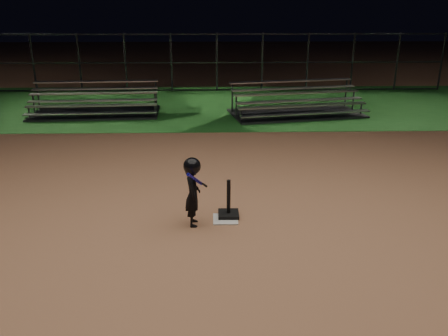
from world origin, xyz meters
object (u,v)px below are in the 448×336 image
(batting_tee, at_px, (229,209))
(child_batter, at_px, (193,190))
(bleacher_left, at_px, (96,108))
(home_plate, at_px, (225,219))
(bleacher_right, at_px, (296,108))

(batting_tee, relative_size, child_batter, 0.56)
(bleacher_left, bearing_deg, child_batter, -69.99)
(batting_tee, bearing_deg, bleacher_left, 117.69)
(child_batter, bearing_deg, bleacher_left, 19.63)
(home_plate, xyz_separation_m, bleacher_right, (2.75, 8.29, 0.22))
(bleacher_right, bearing_deg, batting_tee, -118.93)
(batting_tee, distance_m, child_batter, 0.88)
(batting_tee, xyz_separation_m, bleacher_left, (-4.42, 8.41, 0.07))
(child_batter, bearing_deg, batting_tee, -69.02)
(batting_tee, relative_size, bleacher_right, 0.15)
(home_plate, relative_size, bleacher_left, 0.10)
(batting_tee, xyz_separation_m, bleacher_right, (2.68, 8.16, 0.08))
(batting_tee, relative_size, bleacher_left, 0.16)
(home_plate, xyz_separation_m, bleacher_left, (-4.35, 8.54, 0.21))
(bleacher_left, relative_size, bleacher_right, 0.93)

